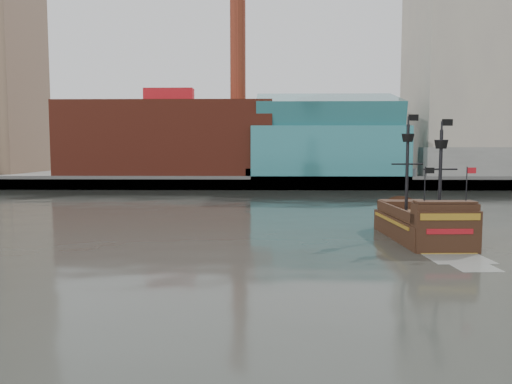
{
  "coord_description": "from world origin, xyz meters",
  "views": [
    {
      "loc": [
        -2.14,
        -30.71,
        7.63
      ],
      "look_at": [
        -2.99,
        11.52,
        4.0
      ],
      "focal_mm": 35.0,
      "sensor_mm": 36.0,
      "label": 1
    }
  ],
  "objects": [
    {
      "name": "promenade_far",
      "position": [
        0.0,
        92.0,
        1.0
      ],
      "size": [
        220.0,
        60.0,
        2.0
      ],
      "primitive_type": "cube",
      "color": "slate",
      "rests_on": "ground"
    },
    {
      "name": "ground",
      "position": [
        0.0,
        0.0,
        0.0
      ],
      "size": [
        400.0,
        400.0,
        0.0
      ],
      "primitive_type": "plane",
      "color": "#242622",
      "rests_on": "ground"
    },
    {
      "name": "seawall",
      "position": [
        0.0,
        62.5,
        1.3
      ],
      "size": [
        220.0,
        1.0,
        2.6
      ],
      "primitive_type": "cube",
      "color": "#4C4C49",
      "rests_on": "ground"
    },
    {
      "name": "pirate_ship",
      "position": [
        11.01,
        11.27,
        1.03
      ],
      "size": [
        5.35,
        15.41,
        11.41
      ],
      "rotation": [
        0.0,
        0.0,
        0.04
      ],
      "color": "black",
      "rests_on": "ground"
    },
    {
      "name": "skyline",
      "position": [
        5.21,
        84.56,
        24.55
      ],
      "size": [
        149.0,
        45.0,
        62.0
      ],
      "color": "brown",
      "rests_on": "promenade_far"
    }
  ]
}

